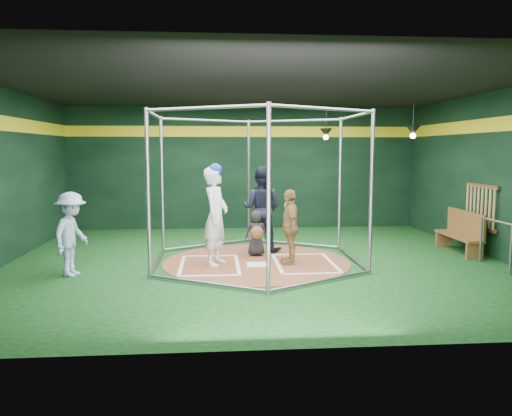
{
  "coord_description": "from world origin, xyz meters",
  "views": [
    {
      "loc": [
        -0.81,
        -9.94,
        2.27
      ],
      "look_at": [
        0.0,
        0.1,
        1.1
      ],
      "focal_mm": 35.0,
      "sensor_mm": 36.0,
      "label": 1
    }
  ],
  "objects": [
    {
      "name": "umpire",
      "position": [
        0.21,
        1.13,
        0.96
      ],
      "size": [
        1.13,
        1.02,
        1.9
      ],
      "primitive_type": "imported",
      "rotation": [
        0.0,
        0.0,
        2.75
      ],
      "color": "black",
      "rests_on": "clay_disc"
    },
    {
      "name": "room_shell",
      "position": [
        0.0,
        0.01,
        1.75
      ],
      "size": [
        10.1,
        9.1,
        3.53
      ],
      "color": "#0B330F",
      "rests_on": "ground"
    },
    {
      "name": "batter_box_right",
      "position": [
        0.95,
        -0.25,
        0.02
      ],
      "size": [
        1.17,
        1.77,
        0.01
      ],
      "color": "white",
      "rests_on": "clay_disc"
    },
    {
      "name": "home_plate",
      "position": [
        0.0,
        -0.3,
        0.02
      ],
      "size": [
        0.43,
        0.43,
        0.01
      ],
      "primitive_type": "cube",
      "color": "white",
      "rests_on": "clay_disc"
    },
    {
      "name": "clay_disc",
      "position": [
        0.0,
        0.0,
        0.01
      ],
      "size": [
        3.8,
        3.8,
        0.01
      ],
      "primitive_type": "cylinder",
      "color": "brown",
      "rests_on": "ground"
    },
    {
      "name": "catcher_figure",
      "position": [
        0.04,
        0.57,
        0.51
      ],
      "size": [
        0.51,
        0.57,
        0.98
      ],
      "color": "black",
      "rests_on": "clay_disc"
    },
    {
      "name": "steel_railing",
      "position": [
        4.55,
        -0.89,
        0.63
      ],
      "size": [
        0.05,
        1.09,
        0.94
      ],
      "color": "gray",
      "rests_on": "ground"
    },
    {
      "name": "batter_figure",
      "position": [
        -0.82,
        -0.2,
        1.0
      ],
      "size": [
        0.67,
        0.82,
        2.0
      ],
      "color": "white",
      "rests_on": "clay_disc"
    },
    {
      "name": "bystander_blue",
      "position": [
        -3.42,
        -0.83,
        0.76
      ],
      "size": [
        0.77,
        1.09,
        1.53
      ],
      "primitive_type": "imported",
      "rotation": [
        0.0,
        0.0,
        1.35
      ],
      "color": "#9AAFCB",
      "rests_on": "ground"
    },
    {
      "name": "batter_box_left",
      "position": [
        -0.95,
        -0.25,
        0.02
      ],
      "size": [
        1.17,
        1.77,
        0.01
      ],
      "color": "white",
      "rests_on": "clay_disc"
    },
    {
      "name": "pendant_lamp_near",
      "position": [
        2.2,
        3.6,
        2.74
      ],
      "size": [
        0.34,
        0.34,
        0.9
      ],
      "color": "black",
      "rests_on": "room_shell"
    },
    {
      "name": "pendant_lamp_far",
      "position": [
        4.0,
        2.0,
        2.74
      ],
      "size": [
        0.34,
        0.34,
        0.9
      ],
      "color": "black",
      "rests_on": "room_shell"
    },
    {
      "name": "visitor_leopard",
      "position": [
        0.65,
        -0.2,
        0.76
      ],
      "size": [
        0.38,
        0.88,
        1.49
      ],
      "primitive_type": "imported",
      "rotation": [
        0.0,
        0.0,
        -1.56
      ],
      "color": "tan",
      "rests_on": "clay_disc"
    },
    {
      "name": "bat_rack",
      "position": [
        4.93,
        0.4,
        1.05
      ],
      "size": [
        0.07,
        1.25,
        0.98
      ],
      "color": "brown",
      "rests_on": "room_shell"
    },
    {
      "name": "batting_cage",
      "position": [
        -0.0,
        -0.0,
        1.5
      ],
      "size": [
        4.05,
        4.67,
        3.0
      ],
      "color": "gray",
      "rests_on": "ground"
    },
    {
      "name": "dugout_bench",
      "position": [
        4.62,
        0.58,
        0.48
      ],
      "size": [
        0.37,
        1.61,
        0.94
      ],
      "color": "brown",
      "rests_on": "ground"
    }
  ]
}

